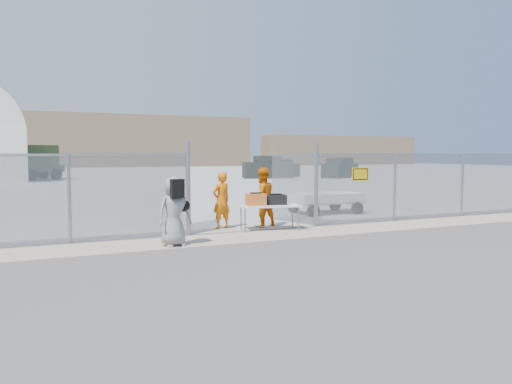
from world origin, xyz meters
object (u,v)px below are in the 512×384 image
security_worker_left (221,200)px  utility_trailer (325,203)px  visitor (174,211)px  security_worker_right (262,198)px  folding_table (270,218)px

security_worker_left → utility_trailer: size_ratio=0.50×
security_worker_left → visitor: security_worker_left is taller
security_worker_right → visitor: (-3.20, -1.90, -0.06)m
visitor → utility_trailer: size_ratio=0.49×
security_worker_left → visitor: size_ratio=1.00×
security_worker_left → utility_trailer: security_worker_left is taller
security_worker_left → utility_trailer: 5.18m
folding_table → utility_trailer: bearing=49.7°
folding_table → security_worker_left: bearing=152.7°
security_worker_left → folding_table: bearing=123.6°
folding_table → visitor: 3.38m
security_worker_left → security_worker_right: bearing=151.8°
folding_table → security_worker_left: security_worker_left is taller
security_worker_right → utility_trailer: size_ratio=0.53×
folding_table → security_worker_left: (-1.11, 0.91, 0.46)m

